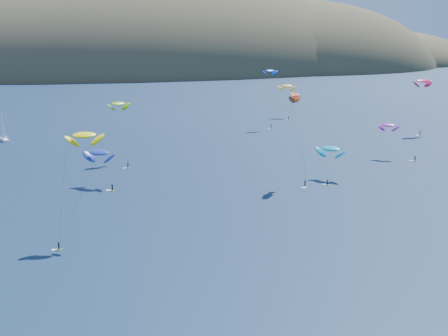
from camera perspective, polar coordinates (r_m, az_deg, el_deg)
name	(u,v)px	position (r m, az deg, el deg)	size (l,w,h in m)	color
island	(152,79)	(645.89, -6.63, 8.12)	(730.00, 300.00, 210.00)	#3D3526
sailboat	(4,138)	(265.15, -19.49, 2.57)	(9.73, 8.87, 11.61)	white
kitesurfer_2	(84,135)	(138.30, -12.65, 2.94)	(11.28, 9.86, 25.06)	gold
kitesurfer_3	(119,104)	(214.27, -9.62, 5.82)	(8.45, 15.13, 21.84)	gold
kitesurfer_4	(270,71)	(281.17, 4.23, 8.85)	(7.17, 6.99, 27.15)	gold
kitesurfer_5	(331,149)	(191.64, 9.73, 1.76)	(9.37, 12.95, 11.71)	gold
kitesurfer_6	(389,125)	(225.38, 14.83, 3.80)	(10.79, 12.04, 13.38)	gold
kitesurfer_8	(423,81)	(277.93, 17.70, 7.61)	(9.78, 8.55, 24.89)	gold
kitesurfer_9	(294,95)	(183.17, 6.46, 6.64)	(7.28, 11.61, 28.12)	gold
kitesurfer_10	(99,152)	(184.20, -11.36, 1.41)	(10.76, 12.86, 12.54)	gold
kitesurfer_11	(287,86)	(313.66, 5.78, 7.48)	(9.17, 13.02, 17.74)	gold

